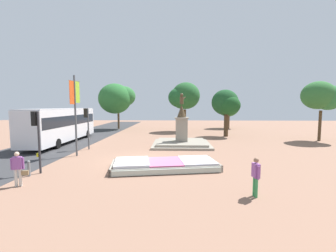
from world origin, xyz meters
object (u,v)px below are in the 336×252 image
object	(u,v)px
pedestrian_near_planter	(256,174)
statue_monument	(181,138)
banner_pole	(75,110)
pedestrian_with_handbag	(18,167)
kerb_bollard_mid_a	(29,168)
flower_planter	(164,165)
city_bus	(62,123)
traffic_light_near_crossing	(37,131)
traffic_light_mid_block	(87,121)

from	to	relation	value
pedestrian_near_planter	statue_monument	bearing A→B (deg)	102.51
banner_pole	pedestrian_with_handbag	world-z (taller)	banner_pole
pedestrian_near_planter	kerb_bollard_mid_a	size ratio (longest dim) A/B	1.90
flower_planter	statue_monument	world-z (taller)	statue_monument
flower_planter	city_bus	distance (m)	14.51
flower_planter	kerb_bollard_mid_a	world-z (taller)	kerb_bollard_mid_a
banner_pole	kerb_bollard_mid_a	distance (m)	5.88
flower_planter	statue_monument	size ratio (longest dim) A/B	1.24
kerb_bollard_mid_a	flower_planter	bearing A→B (deg)	13.88
pedestrian_with_handbag	banner_pole	bearing A→B (deg)	90.92
traffic_light_near_crossing	pedestrian_with_handbag	xyz separation A→B (m)	(0.31, -2.04, -1.49)
traffic_light_mid_block	pedestrian_near_planter	distance (m)	14.99
flower_planter	banner_pole	xyz separation A→B (m)	(-6.85, 3.25, 3.25)
traffic_light_mid_block	city_bus	bearing A→B (deg)	139.22
flower_planter	city_bus	world-z (taller)	city_bus
traffic_light_near_crossing	city_bus	xyz separation A→B (m)	(-3.97, 10.51, -0.39)
statue_monument	pedestrian_near_planter	bearing A→B (deg)	-77.49
statue_monument	city_bus	distance (m)	12.41
kerb_bollard_mid_a	city_bus	bearing A→B (deg)	108.85
traffic_light_mid_block	city_bus	world-z (taller)	traffic_light_mid_block
statue_monument	banner_pole	xyz separation A→B (m)	(-8.12, -4.96, 2.76)
banner_pole	traffic_light_near_crossing	bearing A→B (deg)	-92.57
banner_pole	kerb_bollard_mid_a	bearing A→B (deg)	-94.42
traffic_light_near_crossing	city_bus	bearing A→B (deg)	110.68
traffic_light_near_crossing	kerb_bollard_mid_a	size ratio (longest dim) A/B	4.01
flower_planter	statue_monument	bearing A→B (deg)	81.15
pedestrian_near_planter	banner_pole	bearing A→B (deg)	145.69
pedestrian_with_handbag	city_bus	bearing A→B (deg)	108.80
pedestrian_near_planter	kerb_bollard_mid_a	distance (m)	11.52
pedestrian_with_handbag	statue_monument	bearing A→B (deg)	55.07
kerb_bollard_mid_a	banner_pole	bearing A→B (deg)	85.58
city_bus	kerb_bollard_mid_a	size ratio (longest dim) A/B	13.44
traffic_light_mid_block	pedestrian_with_handbag	xyz separation A→B (m)	(0.28, -9.11, -1.60)
banner_pole	pedestrian_with_handbag	size ratio (longest dim) A/B	3.68
pedestrian_near_planter	kerb_bollard_mid_a	bearing A→B (deg)	168.05
pedestrian_with_handbag	kerb_bollard_mid_a	size ratio (longest dim) A/B	1.90
banner_pole	pedestrian_near_planter	distance (m)	13.40
kerb_bollard_mid_a	pedestrian_near_planter	bearing A→B (deg)	-11.95
pedestrian_with_handbag	pedestrian_near_planter	bearing A→B (deg)	-4.77
traffic_light_mid_block	kerb_bollard_mid_a	distance (m)	7.90
traffic_light_mid_block	statue_monument	bearing A→B (deg)	15.98
city_bus	traffic_light_near_crossing	bearing A→B (deg)	-69.32
statue_monument	banner_pole	world-z (taller)	banner_pole
pedestrian_with_handbag	pedestrian_near_planter	world-z (taller)	pedestrian_near_planter
banner_pole	traffic_light_mid_block	bearing A→B (deg)	93.87
statue_monument	traffic_light_near_crossing	xyz separation A→B (m)	(-8.32, -9.44, 1.70)
traffic_light_near_crossing	statue_monument	bearing A→B (deg)	48.59
banner_pole	pedestrian_near_planter	world-z (taller)	banner_pole
flower_planter	city_bus	bearing A→B (deg)	139.89
traffic_light_near_crossing	pedestrian_with_handbag	world-z (taller)	traffic_light_near_crossing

